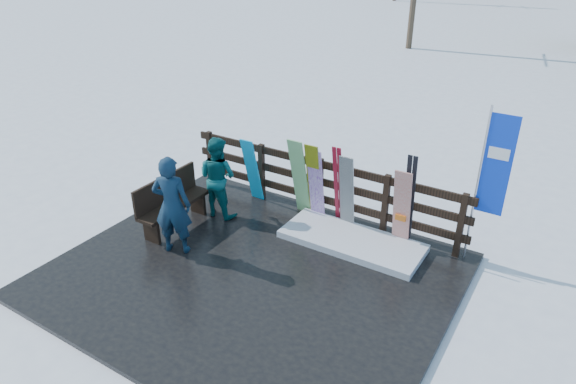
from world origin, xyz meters
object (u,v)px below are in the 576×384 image
Objects in this scene: snowboard_2 at (314,182)px; bench at (171,201)px; snowboard_3 at (316,185)px; snowboard_4 at (347,193)px; rental_flag at (492,171)px; snowboard_0 at (252,170)px; snowboard_5 at (402,209)px; person_back at (218,177)px; person_front at (172,205)px; snowboard_1 at (300,178)px.

bench is at bearing -143.26° from snowboard_2.
snowboard_3 is 0.62m from snowboard_4.
snowboard_2 reaches higher than snowboard_4.
bench is 5.38m from rental_flag.
snowboard_5 is at bearing -0.00° from snowboard_0.
person_front is at bearing 95.96° from person_back.
rental_flag is at bearing -175.46° from person_front.
bench is at bearing -143.78° from snowboard_3.
snowboard_2 is at bearing -0.00° from snowboard_1.
person_back is at bearing 60.87° from bench.
snowboard_3 is at bearing 0.00° from snowboard_0.
snowboard_0 is at bearing 180.00° from snowboard_3.
rental_flag reaches higher than snowboard_0.
snowboard_3 is 0.94× the size of person_back.
snowboard_2 is 1.08× the size of snowboard_5.
snowboard_5 is at bearing 22.46° from bench.
snowboard_5 is at bearing -167.57° from rental_flag.
snowboard_3 is at bearing -174.59° from rental_flag.
snowboard_4 reaches higher than snowboard_0.
rental_flag is (3.20, 0.27, 0.82)m from snowboard_1.
snowboard_1 reaches higher than snowboard_4.
snowboard_4 is at bearing -0.00° from snowboard_1.
person_front reaches higher than person_back.
snowboard_2 is at bearing 180.00° from snowboard_4.
snowboard_1 is 0.96m from snowboard_4.
snowboard_5 is at bearing -0.00° from snowboard_3.
snowboard_3 is 3.00m from rental_flag.
person_front is 1.38m from person_back.
snowboard_4 is at bearing 0.00° from snowboard_2.
person_back is (-4.51, -1.02, -0.83)m from rental_flag.
snowboard_3 is 0.99× the size of snowboard_4.
bench is 2.59m from snowboard_2.
person_back is (0.44, 0.79, 0.26)m from bench.
person_front is (-1.15, -2.11, 0.07)m from snowboard_1.
person_front reaches higher than snowboard_2.
person_back is (-0.16, 1.36, -0.08)m from person_front.
snowboard_5 is (1.97, -0.00, -0.07)m from snowboard_1.
snowboard_0 is 0.81× the size of person_front.
snowboard_2 is at bearing 0.00° from snowboard_0.
snowboard_3 reaches higher than snowboard_5.
snowboard_0 is 0.53× the size of rental_flag.
bench is 0.95m from person_back.
person_back reaches higher than bench.
snowboard_1 reaches higher than person_back.
snowboard_4 is at bearing 180.00° from snowboard_5.
snowboard_2 is at bearing -174.66° from rental_flag.
bench is 1.08× the size of snowboard_0.
snowboard_1 is 3.31m from rental_flag.
snowboard_0 is 4.37m from rental_flag.
snowboard_1 is 0.62× the size of rental_flag.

